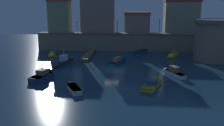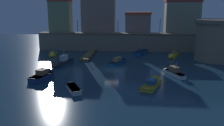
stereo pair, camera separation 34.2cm
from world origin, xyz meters
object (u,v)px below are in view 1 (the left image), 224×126
at_px(moored_boat_0, 62,62).
at_px(moored_boat_7, 119,61).
at_px(moored_boat_2, 45,75).
at_px(mooring_buoy_0, 69,59).
at_px(quay_lamp_1, 117,24).
at_px(moored_boat_5, 52,54).
at_px(quay_lamp_2, 159,23).
at_px(moored_boat_3, 154,82).
at_px(quay_lamp_0, 77,25).
at_px(moored_boat_8, 73,87).
at_px(moored_boat_1, 172,55).
at_px(moored_boat_6, 142,51).
at_px(moored_boat_4, 173,72).
at_px(fortress_tower, 215,40).

xyz_separation_m(moored_boat_0, moored_boat_7, (11.05, 2.86, -0.18)).
bearing_deg(moored_boat_0, moored_boat_7, 118.15).
relative_size(moored_boat_2, mooring_buoy_0, 13.27).
bearing_deg(quay_lamp_1, moored_boat_5, -150.89).
bearing_deg(quay_lamp_2, moored_boat_3, -97.53).
xyz_separation_m(quay_lamp_0, quay_lamp_1, (10.46, 0.00, 0.08)).
xyz_separation_m(moored_boat_5, moored_boat_7, (15.89, -5.85, 0.05)).
distance_m(quay_lamp_0, moored_boat_8, 32.22).
bearing_deg(moored_boat_2, moored_boat_5, 26.77).
relative_size(moored_boat_1, moored_boat_5, 0.96).
bearing_deg(moored_boat_2, moored_boat_8, -118.46).
height_order(quay_lamp_1, moored_boat_6, quay_lamp_1).
bearing_deg(moored_boat_5, moored_boat_1, 77.28).
bearing_deg(moored_boat_4, moored_boat_6, -12.21).
relative_size(moored_boat_0, moored_boat_1, 1.19).
bearing_deg(moored_boat_0, fortress_tower, 115.66).
bearing_deg(quay_lamp_0, mooring_buoy_0, -86.68).
bearing_deg(moored_boat_4, moored_boat_0, 50.46).
bearing_deg(moored_boat_6, moored_boat_2, 166.89).
relative_size(moored_boat_1, moored_boat_8, 1.22).
xyz_separation_m(fortress_tower, moored_boat_4, (-10.48, -12.14, -3.82)).
height_order(quay_lamp_0, moored_boat_0, quay_lamp_0).
bearing_deg(moored_boat_5, quay_lamp_1, 105.18).
xyz_separation_m(moored_boat_5, moored_boat_8, (10.28, -22.85, -0.01)).
relative_size(quay_lamp_1, moored_boat_2, 0.55).
relative_size(quay_lamp_0, moored_boat_7, 0.45).
bearing_deg(quay_lamp_1, moored_boat_2, -111.16).
relative_size(moored_boat_1, moored_boat_3, 0.91).
relative_size(moored_boat_0, moored_boat_2, 1.23).
bearing_deg(quay_lamp_0, moored_boat_0, -87.79).
relative_size(quay_lamp_0, quay_lamp_1, 0.96).
relative_size(quay_lamp_2, moored_boat_5, 0.59).
height_order(moored_boat_2, moored_boat_8, moored_boat_2).
bearing_deg(moored_boat_3, moored_boat_0, 76.80).
distance_m(moored_boat_2, moored_boat_5, 18.47).
bearing_deg(moored_boat_7, moored_boat_2, 161.83).
bearing_deg(quay_lamp_1, quay_lamp_2, 0.00).
bearing_deg(fortress_tower, quay_lamp_1, 153.81).
height_order(moored_boat_1, moored_boat_8, moored_boat_1).
height_order(moored_boat_0, moored_boat_8, moored_boat_0).
bearing_deg(moored_boat_7, mooring_buoy_0, 101.92).
height_order(fortress_tower, quay_lamp_2, fortress_tower).
height_order(moored_boat_7, moored_boat_8, moored_boat_7).
height_order(moored_boat_7, mooring_buoy_0, moored_boat_7).
bearing_deg(moored_boat_6, moored_boat_3, -156.73).
distance_m(quay_lamp_1, moored_boat_8, 31.96).
height_order(moored_boat_0, moored_boat_5, moored_boat_0).
height_order(quay_lamp_0, moored_boat_7, quay_lamp_0).
height_order(quay_lamp_0, moored_boat_6, quay_lamp_0).
distance_m(moored_boat_2, moored_boat_4, 20.88).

